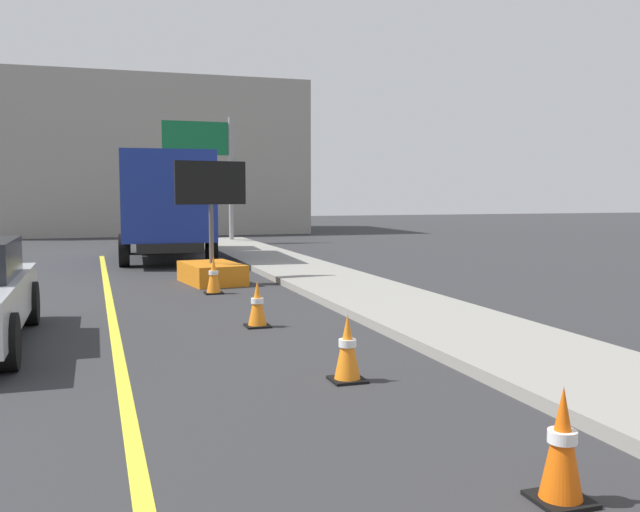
# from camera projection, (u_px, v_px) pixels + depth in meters

# --- Properties ---
(sidewalk_curb) EXTENTS (2.19, 48.00, 0.14)m
(sidewalk_curb) POSITION_uv_depth(u_px,v_px,m) (640.00, 394.00, 6.74)
(sidewalk_curb) COLOR gray
(sidewalk_curb) RESTS_ON ground
(lane_center_stripe) EXTENTS (0.14, 36.00, 0.01)m
(lane_center_stripe) POSITION_uv_depth(u_px,v_px,m) (136.00, 458.00, 5.30)
(lane_center_stripe) COLOR yellow
(lane_center_stripe) RESTS_ON ground
(arrow_board_trailer) EXTENTS (1.60, 1.94, 2.70)m
(arrow_board_trailer) POSITION_uv_depth(u_px,v_px,m) (212.00, 262.00, 15.57)
(arrow_board_trailer) COLOR orange
(arrow_board_trailer) RESTS_ON ground
(box_truck) EXTENTS (2.92, 6.67, 3.14)m
(box_truck) POSITION_uv_depth(u_px,v_px,m) (165.00, 202.00, 21.00)
(box_truck) COLOR black
(box_truck) RESTS_ON ground
(highway_guide_sign) EXTENTS (2.79, 0.24, 5.00)m
(highway_guide_sign) POSITION_uv_depth(u_px,v_px,m) (211.00, 157.00, 27.76)
(highway_guide_sign) COLOR gray
(highway_guide_sign) RESTS_ON ground
(far_building_block) EXTENTS (16.82, 8.59, 7.50)m
(far_building_block) POSITION_uv_depth(u_px,v_px,m) (129.00, 159.00, 35.97)
(far_building_block) COLOR gray
(far_building_block) RESTS_ON ground
(traffic_cone_near_sign) EXTENTS (0.36, 0.36, 0.77)m
(traffic_cone_near_sign) POSITION_uv_depth(u_px,v_px,m) (562.00, 445.00, 4.52)
(traffic_cone_near_sign) COLOR black
(traffic_cone_near_sign) RESTS_ON ground
(traffic_cone_mid_lane) EXTENTS (0.36, 0.36, 0.73)m
(traffic_cone_mid_lane) POSITION_uv_depth(u_px,v_px,m) (347.00, 348.00, 7.45)
(traffic_cone_mid_lane) COLOR black
(traffic_cone_mid_lane) RESTS_ON ground
(traffic_cone_far_lane) EXTENTS (0.36, 0.36, 0.69)m
(traffic_cone_far_lane) POSITION_uv_depth(u_px,v_px,m) (257.00, 304.00, 10.49)
(traffic_cone_far_lane) COLOR black
(traffic_cone_far_lane) RESTS_ON ground
(traffic_cone_curbside) EXTENTS (0.36, 0.36, 0.74)m
(traffic_cone_curbside) POSITION_uv_depth(u_px,v_px,m) (214.00, 275.00, 13.96)
(traffic_cone_curbside) COLOR black
(traffic_cone_curbside) RESTS_ON ground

